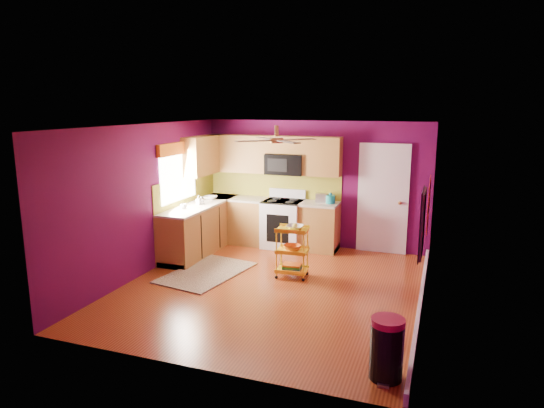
% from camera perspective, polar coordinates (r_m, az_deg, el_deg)
% --- Properties ---
extents(ground, '(5.00, 5.00, 0.00)m').
position_cam_1_polar(ground, '(7.68, 0.02, -9.80)').
color(ground, maroon).
rests_on(ground, ground).
extents(room_envelope, '(4.54, 5.04, 2.52)m').
position_cam_1_polar(room_envelope, '(7.24, 0.22, 2.29)').
color(room_envelope, '#52093E').
rests_on(room_envelope, ground).
extents(lower_cabinets, '(2.81, 2.31, 0.94)m').
position_cam_1_polar(lower_cabinets, '(9.63, -3.88, -2.64)').
color(lower_cabinets, brown).
rests_on(lower_cabinets, ground).
extents(electric_range, '(0.76, 0.66, 1.13)m').
position_cam_1_polar(electric_range, '(9.67, 1.30, -2.26)').
color(electric_range, white).
rests_on(electric_range, ground).
extents(upper_cabinetry, '(2.80, 2.30, 1.26)m').
position_cam_1_polar(upper_cabinetry, '(9.68, -2.58, 5.66)').
color(upper_cabinetry, brown).
rests_on(upper_cabinetry, ground).
extents(left_window, '(0.08, 1.35, 1.08)m').
position_cam_1_polar(left_window, '(9.12, -10.98, 4.69)').
color(left_window, white).
rests_on(left_window, ground).
extents(panel_door, '(0.95, 0.11, 2.15)m').
position_cam_1_polar(panel_door, '(9.43, 12.91, 0.45)').
color(panel_door, white).
rests_on(panel_door, ground).
extents(right_wall_art, '(0.04, 2.74, 1.04)m').
position_cam_1_polar(right_wall_art, '(6.54, 17.68, -0.98)').
color(right_wall_art, black).
rests_on(right_wall_art, ground).
extents(ceiling_fan, '(1.01, 1.01, 0.26)m').
position_cam_1_polar(ceiling_fan, '(7.36, 0.55, 7.60)').
color(ceiling_fan, '#BF8C3F').
rests_on(ceiling_fan, ground).
extents(shag_rug, '(1.28, 1.81, 0.02)m').
position_cam_1_polar(shag_rug, '(8.36, -7.69, -8.00)').
color(shag_rug, '#321D10').
rests_on(shag_rug, ground).
extents(rolling_cart, '(0.53, 0.41, 0.92)m').
position_cam_1_polar(rolling_cart, '(7.99, 2.43, -5.37)').
color(rolling_cart, yellow).
rests_on(rolling_cart, ground).
extents(trash_can, '(0.38, 0.40, 0.67)m').
position_cam_1_polar(trash_can, '(5.36, 13.34, -16.24)').
color(trash_can, black).
rests_on(trash_can, ground).
extents(teal_kettle, '(0.18, 0.18, 0.21)m').
position_cam_1_polar(teal_kettle, '(9.36, 6.89, 0.58)').
color(teal_kettle, '#128488').
rests_on(teal_kettle, lower_cabinets).
extents(toaster, '(0.22, 0.15, 0.18)m').
position_cam_1_polar(toaster, '(9.42, 5.89, 0.72)').
color(toaster, beige).
rests_on(toaster, lower_cabinets).
extents(soap_bottle_a, '(0.08, 0.08, 0.18)m').
position_cam_1_polar(soap_bottle_a, '(9.27, -8.66, 0.45)').
color(soap_bottle_a, '#EA3F72').
rests_on(soap_bottle_a, lower_cabinets).
extents(soap_bottle_b, '(0.12, 0.12, 0.15)m').
position_cam_1_polar(soap_bottle_b, '(9.31, -8.35, 0.43)').
color(soap_bottle_b, white).
rests_on(soap_bottle_b, lower_cabinets).
extents(counter_dish, '(0.27, 0.27, 0.07)m').
position_cam_1_polar(counter_dish, '(9.78, -7.30, 0.75)').
color(counter_dish, white).
rests_on(counter_dish, lower_cabinets).
extents(counter_cup, '(0.12, 0.12, 0.09)m').
position_cam_1_polar(counter_cup, '(8.95, -10.38, -0.28)').
color(counter_cup, white).
rests_on(counter_cup, lower_cabinets).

